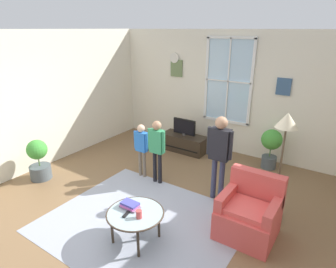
{
  "coord_description": "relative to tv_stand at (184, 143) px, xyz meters",
  "views": [
    {
      "loc": [
        2.38,
        -2.83,
        2.74
      ],
      "look_at": [
        -0.02,
        0.74,
        1.15
      ],
      "focal_mm": 30.59,
      "sensor_mm": 36.0,
      "label": 1
    }
  ],
  "objects": [
    {
      "name": "potted_plant_by_window",
      "position": [
        1.92,
        0.23,
        0.31
      ],
      "size": [
        0.42,
        0.42,
        0.84
      ],
      "color": "#4C565B",
      "rests_on": "ground_plane"
    },
    {
      "name": "area_rug",
      "position": [
        0.87,
        -2.66,
        -0.19
      ],
      "size": [
        2.78,
        2.34,
        0.01
      ],
      "primitive_type": "cube",
      "color": "#999EAD",
      "rests_on": "ground_plane"
    },
    {
      "name": "coffee_table",
      "position": [
        1.03,
        -3.0,
        0.22
      ],
      "size": [
        0.78,
        0.78,
        0.45
      ],
      "color": "#99B2B7",
      "rests_on": "ground_plane"
    },
    {
      "name": "television",
      "position": [
        0.0,
        -0.0,
        0.4
      ],
      "size": [
        0.56,
        0.08,
        0.39
      ],
      "color": "#4C4C4C",
      "rests_on": "tv_stand"
    },
    {
      "name": "person_blue_shirt",
      "position": [
        -0.04,
        -1.53,
        0.47
      ],
      "size": [
        0.32,
        0.15,
        1.07
      ],
      "color": "#726656",
      "rests_on": "ground_plane"
    },
    {
      "name": "cup",
      "position": [
        1.15,
        -3.06,
        0.3
      ],
      "size": [
        0.08,
        0.08,
        0.11
      ],
      "primitive_type": "cylinder",
      "color": "#BF3F3F",
      "rests_on": "coffee_table"
    },
    {
      "name": "remote_near_books",
      "position": [
        0.97,
        -3.11,
        0.26
      ],
      "size": [
        0.07,
        0.15,
        0.02
      ],
      "primitive_type": "cube",
      "rotation": [
        0.0,
        0.0,
        0.21
      ],
      "color": "black",
      "rests_on": "coffee_table"
    },
    {
      "name": "ground_plane",
      "position": [
        0.8,
        -2.58,
        -0.21
      ],
      "size": [
        6.32,
        6.95,
        0.02
      ],
      "primitive_type": "cube",
      "color": "brown"
    },
    {
      "name": "floor_lamp",
      "position": [
        2.44,
        -1.34,
        1.19
      ],
      "size": [
        0.32,
        0.32,
        1.65
      ],
      "color": "black",
      "rests_on": "ground_plane"
    },
    {
      "name": "tv_stand",
      "position": [
        0.0,
        0.0,
        0.0
      ],
      "size": [
        1.07,
        0.46,
        0.39
      ],
      "color": "#2D2319",
      "rests_on": "ground_plane"
    },
    {
      "name": "armchair",
      "position": [
        2.25,
        -2.02,
        0.13
      ],
      "size": [
        0.76,
        0.74,
        0.87
      ],
      "color": "#D14C47",
      "rests_on": "ground_plane"
    },
    {
      "name": "potted_plant_corner",
      "position": [
        -1.61,
        -2.7,
        0.2
      ],
      "size": [
        0.39,
        0.39,
        0.79
      ],
      "color": "#4C565B",
      "rests_on": "ground_plane"
    },
    {
      "name": "person_green_shirt",
      "position": [
        0.35,
        -1.56,
        0.57
      ],
      "size": [
        0.37,
        0.17,
        1.22
      ],
      "color": "black",
      "rests_on": "ground_plane"
    },
    {
      "name": "book_stack",
      "position": [
        0.9,
        -2.95,
        0.29
      ],
      "size": [
        0.27,
        0.17,
        0.08
      ],
      "color": "gray",
      "rests_on": "coffee_table"
    },
    {
      "name": "side_wall_left",
      "position": [
        -2.12,
        -2.58,
        1.17
      ],
      "size": [
        0.12,
        6.35,
        2.73
      ],
      "color": "silver",
      "rests_on": "ground_plane"
    },
    {
      "name": "person_black_shirt",
      "position": [
        1.51,
        -1.44,
        0.72
      ],
      "size": [
        0.44,
        0.2,
        1.46
      ],
      "color": "#333851",
      "rests_on": "ground_plane"
    },
    {
      "name": "back_wall",
      "position": [
        0.8,
        0.65,
        1.18
      ],
      "size": [
        5.72,
        0.17,
        2.73
      ],
      "color": "silver",
      "rests_on": "ground_plane"
    }
  ]
}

